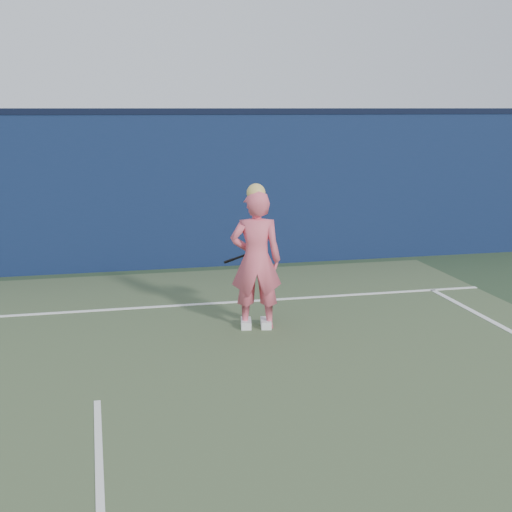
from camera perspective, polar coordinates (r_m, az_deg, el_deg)
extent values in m
plane|color=#2A3C25|center=(5.81, -12.47, -15.15)|extent=(80.00, 80.00, 0.00)
cube|color=#0E1C3E|center=(11.77, -13.17, 4.85)|extent=(24.00, 0.40, 2.50)
cube|color=black|center=(11.70, -13.47, 11.18)|extent=(24.00, 0.42, 0.10)
imported|color=#E95A70|center=(8.45, 0.00, -0.34)|extent=(0.67, 0.50, 1.67)
sphere|color=#D9BC61|center=(8.32, 0.00, 5.07)|extent=(0.22, 0.22, 0.22)
cube|color=white|center=(8.65, 0.80, -5.41)|extent=(0.17, 0.30, 0.10)
cube|color=white|center=(8.64, -0.80, -5.43)|extent=(0.17, 0.30, 0.10)
torus|color=black|center=(8.92, 0.01, 0.32)|extent=(0.30, 0.15, 0.30)
torus|color=#B7C512|center=(8.92, 0.01, 0.32)|extent=(0.24, 0.12, 0.25)
cylinder|color=beige|center=(8.92, 0.01, 0.32)|extent=(0.24, 0.11, 0.24)
cylinder|color=black|center=(8.88, -1.40, -0.11)|extent=(0.27, 0.08, 0.10)
cylinder|color=black|center=(8.87, -2.20, -0.40)|extent=(0.13, 0.06, 0.07)
cube|color=white|center=(9.55, -12.80, -4.28)|extent=(11.00, 0.08, 0.01)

